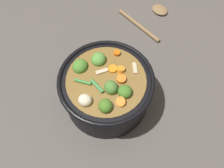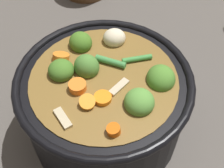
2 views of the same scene
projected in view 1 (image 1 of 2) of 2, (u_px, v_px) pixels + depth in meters
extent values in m
plane|color=#514C47|center=(107.00, 100.00, 0.77)|extent=(1.10, 1.10, 0.00)
cylinder|color=black|center=(107.00, 91.00, 0.71)|extent=(0.26, 0.26, 0.13)
torus|color=black|center=(106.00, 80.00, 0.65)|extent=(0.27, 0.27, 0.01)
cylinder|color=brown|center=(107.00, 90.00, 0.71)|extent=(0.22, 0.22, 0.12)
ellipsoid|color=#4C8034|center=(111.00, 88.00, 0.63)|extent=(0.05, 0.05, 0.04)
ellipsoid|color=#477624|center=(106.00, 106.00, 0.61)|extent=(0.04, 0.04, 0.03)
ellipsoid|color=#4D852E|center=(80.00, 66.00, 0.67)|extent=(0.06, 0.06, 0.04)
ellipsoid|color=#58963D|center=(99.00, 59.00, 0.68)|extent=(0.06, 0.06, 0.03)
ellipsoid|color=#467727|center=(125.00, 92.00, 0.63)|extent=(0.05, 0.05, 0.03)
cylinder|color=orange|center=(121.00, 80.00, 0.65)|extent=(0.03, 0.03, 0.02)
cylinder|color=orange|center=(121.00, 70.00, 0.66)|extent=(0.03, 0.03, 0.02)
cylinder|color=orange|center=(121.00, 102.00, 0.62)|extent=(0.04, 0.04, 0.02)
cylinder|color=orange|center=(113.00, 69.00, 0.67)|extent=(0.03, 0.03, 0.01)
cylinder|color=orange|center=(117.00, 53.00, 0.69)|extent=(0.02, 0.03, 0.02)
ellipsoid|color=beige|center=(85.00, 100.00, 0.62)|extent=(0.05, 0.05, 0.03)
cylinder|color=#419041|center=(83.00, 83.00, 0.64)|extent=(0.03, 0.05, 0.01)
cylinder|color=#418B45|center=(97.00, 86.00, 0.64)|extent=(0.05, 0.03, 0.01)
cube|color=beige|center=(102.00, 71.00, 0.66)|extent=(0.02, 0.04, 0.01)
cube|color=#C6B791|center=(135.00, 68.00, 0.67)|extent=(0.04, 0.01, 0.01)
ellipsoid|color=olive|center=(160.00, 10.00, 0.95)|extent=(0.08, 0.08, 0.02)
cylinder|color=olive|center=(139.00, 25.00, 0.91)|extent=(0.18, 0.13, 0.01)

